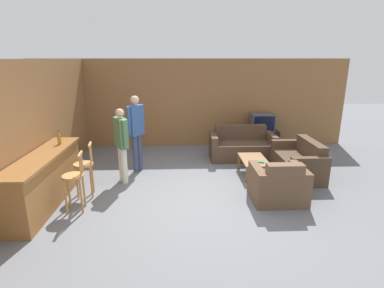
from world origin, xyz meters
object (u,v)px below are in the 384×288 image
Objects in this scene: person_by_counter at (122,142)px; bottle at (59,138)px; armchair_near at (278,185)px; tv_unit at (261,139)px; tv at (262,122)px; bar_chair_near at (74,181)px; person_by_window at (136,129)px; loveseat_right at (299,162)px; bar_chair_mid at (85,169)px; couch_far at (242,147)px; book_on_table at (261,162)px; coffee_table at (254,161)px.

bottle is at bearing -164.34° from person_by_counter.
tv_unit is (0.59, 3.44, -0.04)m from armchair_near.
tv_unit is 0.52m from tv.
bar_chair_near is 1.10× the size of tv_unit.
person_by_window reaches higher than armchair_near.
tv is (0.59, 3.44, 0.48)m from armchair_near.
loveseat_right is 4.01m from person_by_counter.
bar_chair_mid is at bearing -144.43° from tv_unit.
bar_chair_near is 4.47m from couch_far.
loveseat_right is 5.44× the size of bottle.
person_by_window reaches higher than bar_chair_mid.
armchair_near is (3.68, -0.39, -0.25)m from bar_chair_mid.
book_on_table is at bearing 19.71° from bar_chair_near.
armchair_near is 3.40m from person_by_window.
bar_chair_near is 3.87m from book_on_table.
armchair_near is at bearing -30.85° from person_by_window.
person_by_window is (-3.44, -1.74, 0.76)m from tv_unit.
armchair_near is (3.68, 0.20, -0.25)m from bar_chair_near.
coffee_table is 4.20m from bottle.
book_on_table is (-0.04, 1.10, 0.08)m from armchair_near.
book_on_table is at bearing 92.21° from armchair_near.
person_by_window is (-2.68, -0.85, 0.72)m from couch_far.
armchair_near is at bearing -99.76° from tv.
couch_far is at bearing -130.54° from tv_unit.
person_by_window is at bearing 149.15° from armchair_near.
person_by_counter is (-0.23, -0.65, -0.12)m from person_by_window.
bar_chair_near reaches higher than coffee_table.
armchair_near is 5.51× the size of book_on_table.
person_by_window is (-2.85, 1.70, 0.72)m from armchair_near.
person_by_window is (-3.44, -1.74, 0.24)m from tv.
loveseat_right is 0.94× the size of person_by_counter.
loveseat_right is at bearing 10.92° from bar_chair_mid.
bottle is at bearing 120.48° from bar_chair_near.
bottle reaches higher than tv_unit.
bar_chair_near is 5.62m from tv.
bar_chair_mid is 3.67m from coffee_table.
loveseat_right reaches higher than tv_unit.
bar_chair_mid is 1.10× the size of tv_unit.
bottle reaches higher than armchair_near.
armchair_near is 3.52m from tv.
bottle is at bearing -144.94° from person_by_window.
armchair_near reaches higher than book_on_table.
coffee_table is 3.00m from person_by_counter.
tv is at bearing 49.36° from couch_far.
bottle reaches higher than couch_far.
bottle is (-4.06, -1.82, 0.77)m from couch_far.
book_on_table is at bearing -105.16° from tv_unit.
bar_chair_near is at bearing -176.86° from armchair_near.
coffee_table is (3.54, 1.53, -0.24)m from bar_chair_near.
couch_far reaches higher than coffee_table.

